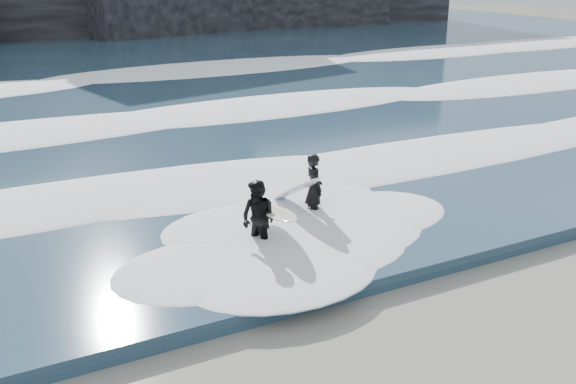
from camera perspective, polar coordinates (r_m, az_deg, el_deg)
sea at (r=34.78m, az=-18.34°, el=10.25°), size 90.00×52.00×0.30m
foam_near at (r=15.80m, az=-5.59°, el=1.35°), size 60.00×3.20×0.20m
foam_mid at (r=22.21m, az=-12.48°, el=6.49°), size 60.00×4.00×0.24m
foam_far at (r=30.84m, az=-17.08°, el=9.82°), size 60.00×4.80×0.30m
surfer_left at (r=13.81m, az=1.95°, el=0.32°), size 0.93×1.79×1.54m
surfer_right at (r=12.23m, az=-2.40°, el=-2.37°), size 1.30×2.02×1.53m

